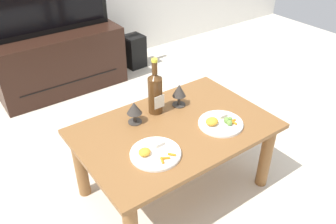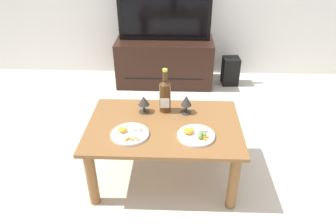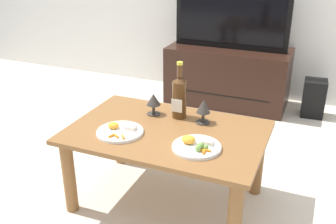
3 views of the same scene
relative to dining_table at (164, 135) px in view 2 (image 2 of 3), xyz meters
The scene contains 10 objects.
ground_plane 0.37m from the dining_table, ahead, with size 6.40×6.40×0.00m, color beige.
dining_table is the anchor object (origin of this frame).
tv_stand 1.61m from the dining_table, 92.48° to the left, with size 1.08×0.49×0.52m.
tv_screen 1.66m from the dining_table, 92.49° to the left, with size 1.00×0.05×0.57m.
floor_speaker 1.76m from the dining_table, 66.57° to the left, with size 0.18×0.18×0.32m, color black.
wine_bottle 0.29m from the dining_table, 90.06° to the left, with size 0.08×0.08×0.33m.
goblet_left 0.28m from the dining_table, 132.65° to the left, with size 0.08×0.08×0.13m.
goblet_right 0.29m from the dining_table, 47.42° to the left, with size 0.08×0.08×0.14m.
dinner_plate_left 0.27m from the dining_table, 149.85° to the right, with size 0.25×0.25×0.05m.
dinner_plate_right 0.27m from the dining_table, 30.77° to the right, with size 0.25×0.25×0.05m.
Camera 2 is at (0.09, -1.78, 1.65)m, focal length 33.56 mm.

